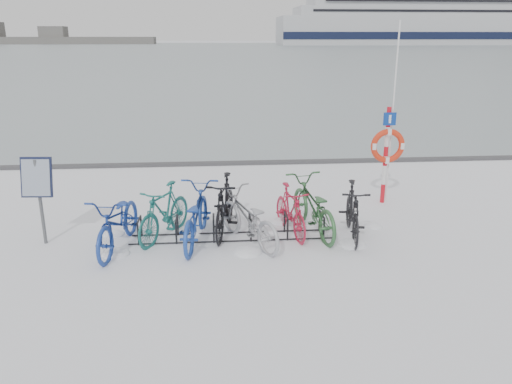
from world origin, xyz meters
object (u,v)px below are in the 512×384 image
bike_rack (232,229)px  cruise_ferry (433,16)px  info_board (37,182)px  lifebuoy_station (388,146)px

bike_rack → cruise_ferry: (98.60, 220.90, 12.45)m
bike_rack → info_board: (-3.61, -0.01, 1.05)m
bike_rack → info_board: size_ratio=2.34×
bike_rack → cruise_ferry: bearing=65.9°
lifebuoy_station → cruise_ferry: size_ratio=0.03×
bike_rack → info_board: bearing=-179.9°
info_board → lifebuoy_station: 7.54m
lifebuoy_station → cruise_ferry: bearing=66.6°
bike_rack → lifebuoy_station: (3.70, 1.86, 1.22)m
info_board → cruise_ferry: size_ratio=0.01×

